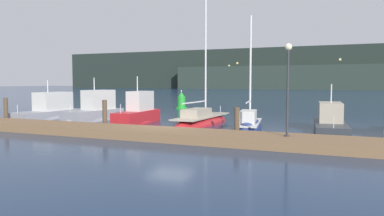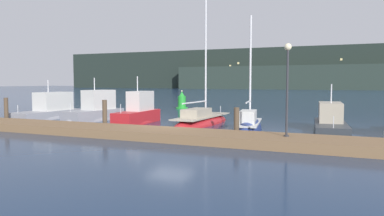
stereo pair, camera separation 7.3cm
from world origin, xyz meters
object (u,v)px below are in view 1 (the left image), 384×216
motorboat_berth_2 (95,115)px  sailboat_berth_4 (202,122)px  dock_lamppost (288,75)px  motorboat_berth_3 (138,117)px  motorboat_berth_1 (48,114)px  sailboat_berth_5 (249,128)px  motorboat_berth_6 (330,127)px  channel_buoy (181,102)px

motorboat_berth_2 → sailboat_berth_4: bearing=5.7°
dock_lamppost → motorboat_berth_3: bearing=154.0°
motorboat_berth_3 → dock_lamppost: (11.10, -5.42, 2.76)m
motorboat_berth_1 → sailboat_berth_5: sailboat_berth_5 is taller
sailboat_berth_5 → motorboat_berth_6: sailboat_berth_5 is taller
channel_buoy → motorboat_berth_2: bearing=-93.3°
channel_buoy → dock_lamppost: dock_lamppost is taller
motorboat_berth_3 → channel_buoy: 14.66m
motorboat_berth_3 → motorboat_berth_6: (12.65, 0.50, -0.19)m
motorboat_berth_1 → motorboat_berth_6: 20.94m
motorboat_berth_3 → sailboat_berth_5: bearing=-3.4°
channel_buoy → motorboat_berth_3: bearing=-77.3°
channel_buoy → sailboat_berth_5: bearing=-52.5°
sailboat_berth_5 → dock_lamppost: (3.01, -4.94, 3.11)m
motorboat_berth_1 → sailboat_berth_4: (12.60, 1.11, -0.23)m
motorboat_berth_3 → channel_buoy: bearing=102.7°
sailboat_berth_4 → motorboat_berth_3: bearing=-163.7°
motorboat_berth_1 → channel_buoy: (5.06, 14.14, 0.40)m
sailboat_berth_5 → channel_buoy: bearing=127.5°
motorboat_berth_1 → sailboat_berth_4: sailboat_berth_4 is taller
sailboat_berth_4 → motorboat_berth_6: sailboat_berth_4 is taller
dock_lamppost → motorboat_berth_2: bearing=158.9°
sailboat_berth_4 → sailboat_berth_5: sailboat_berth_4 is taller
sailboat_berth_5 → motorboat_berth_2: bearing=175.7°
motorboat_berth_1 → sailboat_berth_4: bearing=5.0°
motorboat_berth_2 → channel_buoy: size_ratio=2.81×
motorboat_berth_2 → channel_buoy: (0.80, 13.86, 0.35)m
sailboat_berth_5 → motorboat_berth_1: bearing=177.8°
motorboat_berth_2 → sailboat_berth_4: (8.34, 0.83, -0.28)m
motorboat_berth_3 → sailboat_berth_5: 8.11m
motorboat_berth_2 → motorboat_berth_3: motorboat_berth_3 is taller
motorboat_berth_1 → sailboat_berth_4: 12.65m
motorboat_berth_2 → motorboat_berth_3: size_ratio=1.06×
motorboat_berth_1 → motorboat_berth_3: size_ratio=1.25×
motorboat_berth_2 → motorboat_berth_6: motorboat_berth_2 is taller
sailboat_berth_5 → channel_buoy: sailboat_berth_5 is taller
motorboat_berth_1 → channel_buoy: size_ratio=3.33×
motorboat_berth_6 → channel_buoy: (-15.88, 13.79, 0.47)m
sailboat_berth_5 → channel_buoy: 18.62m
motorboat_berth_1 → dock_lamppost: size_ratio=1.59×
sailboat_berth_4 → sailboat_berth_5: 4.16m
motorboat_berth_6 → dock_lamppost: (-1.55, -5.92, 2.95)m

